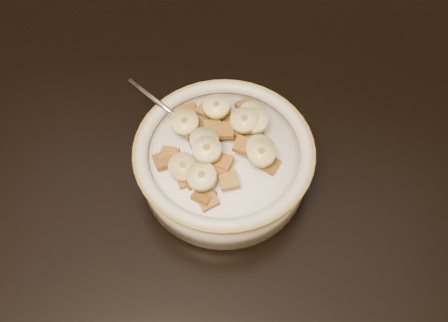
% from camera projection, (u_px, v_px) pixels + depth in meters
% --- Properties ---
extents(floor, '(4.00, 4.50, 0.10)m').
position_uv_depth(floor, '(158.00, 281.00, 1.35)').
color(floor, '#422816').
rests_on(floor, ground).
extents(table, '(1.44, 0.96, 0.04)m').
position_uv_depth(table, '(95.00, 94.00, 0.69)').
color(table, black).
rests_on(table, floor).
extents(chair, '(0.41, 0.41, 0.92)m').
position_uv_depth(chair, '(194.00, 3.00, 1.19)').
color(chair, black).
rests_on(chair, floor).
extents(cereal_bowl, '(0.19, 0.19, 0.05)m').
position_uv_depth(cereal_bowl, '(224.00, 164.00, 0.58)').
color(cereal_bowl, beige).
rests_on(cereal_bowl, table).
extents(milk, '(0.16, 0.16, 0.00)m').
position_uv_depth(milk, '(224.00, 153.00, 0.56)').
color(milk, white).
rests_on(milk, cereal_bowl).
extents(spoon, '(0.06, 0.05, 0.01)m').
position_uv_depth(spoon, '(202.00, 137.00, 0.56)').
color(spoon, '#B2B3BC').
rests_on(spoon, cereal_bowl).
extents(cereal_square_0, '(0.03, 0.03, 0.01)m').
position_uv_depth(cereal_square_0, '(207.00, 200.00, 0.52)').
color(cereal_square_0, brown).
rests_on(cereal_square_0, milk).
extents(cereal_square_1, '(0.03, 0.03, 0.01)m').
position_uv_depth(cereal_square_1, '(207.00, 110.00, 0.58)').
color(cereal_square_1, '#9C6833').
rests_on(cereal_square_1, milk).
extents(cereal_square_2, '(0.03, 0.03, 0.01)m').
position_uv_depth(cereal_square_2, '(192.00, 178.00, 0.53)').
color(cereal_square_2, brown).
rests_on(cereal_square_2, milk).
extents(cereal_square_3, '(0.02, 0.02, 0.01)m').
position_uv_depth(cereal_square_3, '(243.00, 145.00, 0.54)').
color(cereal_square_3, brown).
rests_on(cereal_square_3, milk).
extents(cereal_square_4, '(0.03, 0.03, 0.01)m').
position_uv_depth(cereal_square_4, '(229.00, 180.00, 0.52)').
color(cereal_square_4, olive).
rests_on(cereal_square_4, milk).
extents(cereal_square_5, '(0.03, 0.03, 0.01)m').
position_uv_depth(cereal_square_5, '(179.00, 118.00, 0.57)').
color(cereal_square_5, olive).
rests_on(cereal_square_5, milk).
extents(cereal_square_6, '(0.03, 0.03, 0.01)m').
position_uv_depth(cereal_square_6, '(171.00, 158.00, 0.55)').
color(cereal_square_6, '#975B1A').
rests_on(cereal_square_6, milk).
extents(cereal_square_7, '(0.03, 0.03, 0.01)m').
position_uv_depth(cereal_square_7, '(164.00, 160.00, 0.54)').
color(cereal_square_7, brown).
rests_on(cereal_square_7, milk).
extents(cereal_square_8, '(0.03, 0.03, 0.01)m').
position_uv_depth(cereal_square_8, '(254.00, 117.00, 0.58)').
color(cereal_square_8, brown).
rests_on(cereal_square_8, milk).
extents(cereal_square_9, '(0.03, 0.03, 0.01)m').
position_uv_depth(cereal_square_9, '(204.00, 196.00, 0.52)').
color(cereal_square_9, brown).
rests_on(cereal_square_9, milk).
extents(cereal_square_10, '(0.03, 0.03, 0.01)m').
position_uv_depth(cereal_square_10, '(212.00, 129.00, 0.56)').
color(cereal_square_10, brown).
rests_on(cereal_square_10, milk).
extents(cereal_square_11, '(0.03, 0.03, 0.01)m').
position_uv_depth(cereal_square_11, '(246.00, 106.00, 0.59)').
color(cereal_square_11, brown).
rests_on(cereal_square_11, milk).
extents(cereal_square_12, '(0.03, 0.03, 0.01)m').
position_uv_depth(cereal_square_12, '(186.00, 178.00, 0.53)').
color(cereal_square_12, brown).
rests_on(cereal_square_12, milk).
extents(cereal_square_13, '(0.03, 0.03, 0.01)m').
position_uv_depth(cereal_square_13, '(238.00, 127.00, 0.56)').
color(cereal_square_13, olive).
rests_on(cereal_square_13, milk).
extents(cereal_square_14, '(0.03, 0.03, 0.01)m').
position_uv_depth(cereal_square_14, '(238.00, 125.00, 0.56)').
color(cereal_square_14, brown).
rests_on(cereal_square_14, milk).
extents(cereal_square_15, '(0.03, 0.03, 0.01)m').
position_uv_depth(cereal_square_15, '(215.00, 168.00, 0.53)').
color(cereal_square_15, '#9A682A').
rests_on(cereal_square_15, milk).
extents(cereal_square_16, '(0.03, 0.03, 0.01)m').
position_uv_depth(cereal_square_16, '(269.00, 164.00, 0.54)').
color(cereal_square_16, brown).
rests_on(cereal_square_16, milk).
extents(cereal_square_17, '(0.03, 0.03, 0.01)m').
position_uv_depth(cereal_square_17, '(252.00, 133.00, 0.56)').
color(cereal_square_17, olive).
rests_on(cereal_square_17, milk).
extents(cereal_square_18, '(0.03, 0.03, 0.01)m').
position_uv_depth(cereal_square_18, '(202.00, 126.00, 0.56)').
color(cereal_square_18, brown).
rests_on(cereal_square_18, milk).
extents(cereal_square_19, '(0.02, 0.02, 0.01)m').
position_uv_depth(cereal_square_19, '(223.00, 162.00, 0.53)').
color(cereal_square_19, '#95531B').
rests_on(cereal_square_19, milk).
extents(cereal_square_20, '(0.02, 0.02, 0.01)m').
position_uv_depth(cereal_square_20, '(226.00, 130.00, 0.55)').
color(cereal_square_20, brown).
rests_on(cereal_square_20, milk).
extents(cereal_square_21, '(0.02, 0.02, 0.01)m').
position_uv_depth(cereal_square_21, '(219.00, 117.00, 0.57)').
color(cereal_square_21, brown).
rests_on(cereal_square_21, milk).
extents(cereal_square_22, '(0.03, 0.02, 0.01)m').
position_uv_depth(cereal_square_22, '(188.00, 112.00, 0.58)').
color(cereal_square_22, brown).
rests_on(cereal_square_22, milk).
extents(cereal_square_23, '(0.03, 0.03, 0.01)m').
position_uv_depth(cereal_square_23, '(200.00, 175.00, 0.53)').
color(cereal_square_23, brown).
rests_on(cereal_square_23, milk).
extents(cereal_square_24, '(0.02, 0.02, 0.01)m').
position_uv_depth(cereal_square_24, '(221.00, 114.00, 0.58)').
color(cereal_square_24, brown).
rests_on(cereal_square_24, milk).
extents(cereal_square_25, '(0.02, 0.02, 0.01)m').
position_uv_depth(cereal_square_25, '(169.00, 155.00, 0.55)').
color(cereal_square_25, brown).
rests_on(cereal_square_25, milk).
extents(banana_slice_0, '(0.04, 0.04, 0.02)m').
position_uv_depth(banana_slice_0, '(260.00, 149.00, 0.53)').
color(banana_slice_0, beige).
rests_on(banana_slice_0, milk).
extents(banana_slice_1, '(0.04, 0.04, 0.02)m').
position_uv_depth(banana_slice_1, '(244.00, 120.00, 0.55)').
color(banana_slice_1, beige).
rests_on(banana_slice_1, milk).
extents(banana_slice_2, '(0.03, 0.03, 0.01)m').
position_uv_depth(banana_slice_2, '(207.00, 150.00, 0.52)').
color(banana_slice_2, '#F6DD95').
rests_on(banana_slice_2, milk).
extents(banana_slice_3, '(0.04, 0.04, 0.01)m').
position_uv_depth(banana_slice_3, '(253.00, 114.00, 0.57)').
color(banana_slice_3, '#FFE78B').
rests_on(banana_slice_3, milk).
extents(banana_slice_4, '(0.04, 0.04, 0.01)m').
position_uv_depth(banana_slice_4, '(255.00, 121.00, 0.55)').
color(banana_slice_4, beige).
rests_on(banana_slice_4, milk).
extents(banana_slice_5, '(0.03, 0.03, 0.01)m').
position_uv_depth(banana_slice_5, '(185.00, 123.00, 0.55)').
color(banana_slice_5, '#DBCC73').
rests_on(banana_slice_5, milk).
extents(banana_slice_6, '(0.04, 0.04, 0.02)m').
position_uv_depth(banana_slice_6, '(183.00, 167.00, 0.53)').
color(banana_slice_6, '#D5B866').
rests_on(banana_slice_6, milk).
extents(banana_slice_7, '(0.04, 0.04, 0.01)m').
position_uv_depth(banana_slice_7, '(261.00, 153.00, 0.53)').
color(banana_slice_7, '#FFEC90').
rests_on(banana_slice_7, milk).
extents(banana_slice_8, '(0.04, 0.04, 0.02)m').
position_uv_depth(banana_slice_8, '(202.00, 177.00, 0.51)').
color(banana_slice_8, beige).
rests_on(banana_slice_8, milk).
extents(banana_slice_9, '(0.04, 0.04, 0.01)m').
position_uv_depth(banana_slice_9, '(184.00, 122.00, 0.56)').
color(banana_slice_9, '#D9C07E').
rests_on(banana_slice_9, milk).
extents(banana_slice_10, '(0.04, 0.04, 0.01)m').
position_uv_depth(banana_slice_10, '(204.00, 141.00, 0.53)').
color(banana_slice_10, '#C7BD7F').
rests_on(banana_slice_10, milk).
extents(banana_slice_11, '(0.04, 0.04, 0.01)m').
position_uv_depth(banana_slice_11, '(217.00, 107.00, 0.56)').
color(banana_slice_11, beige).
rests_on(banana_slice_11, milk).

